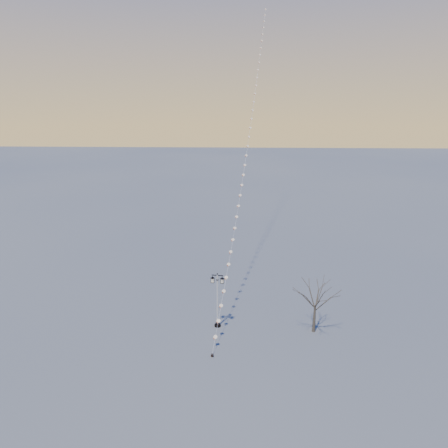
{
  "coord_description": "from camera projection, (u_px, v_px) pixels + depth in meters",
  "views": [
    {
      "loc": [
        2.31,
        -28.68,
        18.34
      ],
      "look_at": [
        0.81,
        5.94,
        8.16
      ],
      "focal_mm": 33.17,
      "sensor_mm": 36.0,
      "label": 1
    }
  ],
  "objects": [
    {
      "name": "street_lamp",
      "position": [
        217.0,
        297.0,
        34.55
      ],
      "size": [
        1.24,
        0.54,
        4.89
      ],
      "rotation": [
        0.0,
        0.0,
        -0.12
      ],
      "color": "black",
      "rests_on": "ground"
    },
    {
      "name": "ground",
      "position": [
        211.0,
        344.0,
        32.75
      ],
      "size": [
        300.0,
        300.0,
        0.0
      ],
      "primitive_type": "plane",
      "color": "slate",
      "rests_on": "ground"
    },
    {
      "name": "bare_tree",
      "position": [
        316.0,
        298.0,
        33.67
      ],
      "size": [
        2.63,
        2.63,
        4.36
      ],
      "rotation": [
        0.0,
        0.0,
        -0.19
      ],
      "color": "#494031",
      "rests_on": "ground"
    },
    {
      "name": "kite_train",
      "position": [
        249.0,
        119.0,
        48.83
      ],
      "size": [
        6.18,
        47.52,
        33.23
      ],
      "rotation": [
        0.0,
        0.0,
        0.35
      ],
      "color": "black",
      "rests_on": "ground"
    }
  ]
}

